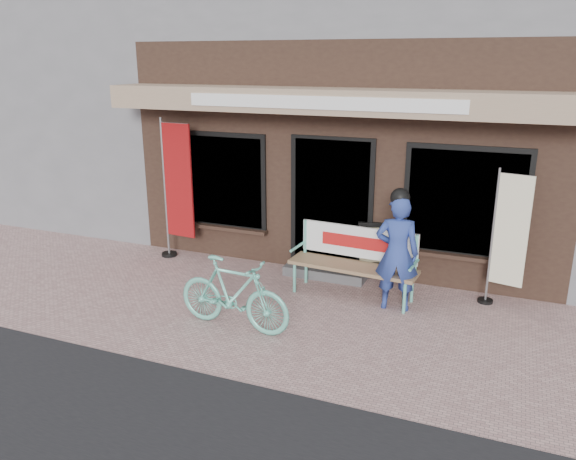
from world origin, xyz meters
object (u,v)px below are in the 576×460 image
at_px(menu_stand, 372,250).
at_px(nobori_cream, 507,238).
at_px(nobori_red, 176,188).
at_px(bench, 355,257).
at_px(person, 397,251).
at_px(bicycle, 233,294).

bearing_deg(menu_stand, nobori_cream, -31.51).
bearing_deg(menu_stand, nobori_red, 164.63).
height_order(bench, menu_stand, bench).
bearing_deg(menu_stand, bench, -116.69).
bearing_deg(nobori_red, person, -4.40).
height_order(bench, person, person).
distance_m(bicycle, nobori_cream, 3.77).
xyz_separation_m(bench, menu_stand, (0.07, 0.74, -0.12)).
relative_size(bicycle, nobori_red, 0.66).
distance_m(bench, bicycle, 1.98).
xyz_separation_m(bicycle, nobori_red, (-2.09, 2.02, 0.77)).
height_order(bench, nobori_cream, nobori_cream).
height_order(nobori_red, menu_stand, nobori_red).
xyz_separation_m(person, bicycle, (-1.79, -1.36, -0.37)).
height_order(bench, nobori_red, nobori_red).
height_order(nobori_cream, menu_stand, nobori_cream).
bearing_deg(nobori_cream, menu_stand, -177.71).
bearing_deg(bicycle, nobori_cream, -53.59).
height_order(nobori_red, nobori_cream, nobori_red).
distance_m(bicycle, menu_stand, 2.65).
bearing_deg(person, nobori_red, 161.84).
xyz_separation_m(bench, nobori_cream, (2.01, 0.38, 0.41)).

